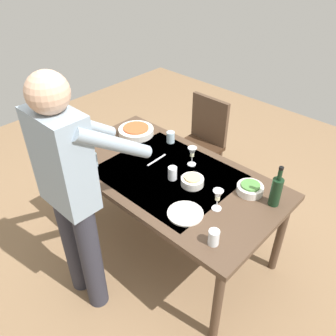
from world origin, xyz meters
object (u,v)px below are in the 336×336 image
Objects in this scene: wine_glass_left at (218,196)px; dinner_plate_near at (185,213)px; wine_glass_right at (192,153)px; side_bowl_bread at (192,181)px; dining_table at (168,181)px; person_server at (72,190)px; water_cup_far_left at (172,173)px; wine_bottle at (276,191)px; water_cup_near_left at (93,160)px; chair_near at (202,139)px; water_cup_near_right at (171,137)px; water_cup_far_right at (214,237)px; side_bowl_salad at (250,188)px; serving_bowl_pasta at (136,131)px.

wine_glass_left is 0.23m from dinner_plate_near.
wine_glass_right is 0.25m from side_bowl_bread.
person_server is (0.10, 0.72, 0.29)m from dining_table.
person_server reaches higher than wine_glass_left.
dining_table is 0.27m from wine_glass_right.
water_cup_far_left is at bearing -34.89° from dinner_plate_near.
wine_bottle is 0.56m from side_bowl_bread.
wine_bottle reaches higher than water_cup_near_left.
dinner_plate_near is (-0.32, 0.44, -0.10)m from wine_glass_right.
water_cup_near_left is (0.14, 1.15, 0.27)m from chair_near.
person_server reaches higher than side_bowl_bread.
water_cup_near_right is (0.33, -0.13, -0.06)m from wine_glass_right.
dining_table is at bearing -98.28° from person_server.
water_cup_far_right reaches higher than dinner_plate_near.
dinner_plate_near is (0.11, 0.17, -0.10)m from wine_glass_left.
side_bowl_salad is (-0.83, 0.11, -0.01)m from water_cup_near_right.
water_cup_far_right is (-0.93, 0.64, 0.00)m from water_cup_near_right.
wine_glass_left is at bearing 132.33° from chair_near.
water_cup_far_left is at bearing -5.29° from wine_glass_left.
wine_glass_left is 1.52× the size of water_cup_far_right.
side_bowl_salad is (0.18, 0.00, -0.08)m from wine_bottle.
wine_bottle is at bearing 150.16° from chair_near.
wine_bottle is 0.59m from dinner_plate_near.
dining_table is 7.32× the size of dinner_plate_near.
person_server is 0.74m from water_cup_far_left.
chair_near is at bearing -56.68° from dinner_plate_near.
water_cup_far_right is at bearing 153.67° from water_cup_far_left.
wine_bottle is 1.64× the size of side_bowl_salad.
serving_bowl_pasta is (1.07, -0.29, -0.07)m from wine_glass_left.
chair_near is 8.35× the size of water_cup_near_left.
person_server is 0.94m from wine_glass_right.
water_cup_near_left is (0.52, 0.52, -0.05)m from wine_glass_right.
water_cup_near_right is (-0.19, -0.65, -0.01)m from water_cup_near_left.
water_cup_far_left is at bearing -151.58° from water_cup_near_left.
water_cup_far_left is 0.98× the size of water_cup_far_right.
dinner_plate_near is at bearing 121.69° from side_bowl_bread.
dinner_plate_near is at bearing 68.79° from side_bowl_salad.
water_cup_near_left is at bearing 73.65° from water_cup_near_right.
wine_bottle is at bearing -155.66° from water_cup_near_left.
chair_near is at bearing -65.06° from water_cup_far_left.
water_cup_far_left is (-0.35, 0.36, 0.00)m from water_cup_near_right.
dinner_plate_near is (-0.84, -0.08, -0.05)m from water_cup_near_left.
wine_glass_left is 0.30m from side_bowl_salad.
chair_near reaches higher than water_cup_far_left.
wine_glass_left is 1.11m from serving_bowl_pasta.
side_bowl_salad is (-0.50, -0.02, -0.07)m from wine_glass_right.
dining_table is 1.85× the size of chair_near.
side_bowl_bread is at bearing -153.82° from water_cup_near_left.
water_cup_near_right is 0.41× the size of dinner_plate_near.
serving_bowl_pasta is at bearing 0.15° from wine_bottle.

